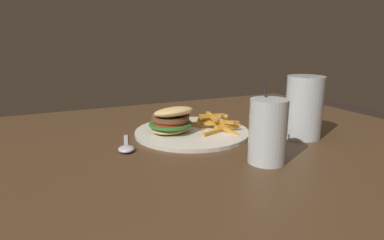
{
  "coord_description": "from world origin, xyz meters",
  "views": [
    {
      "loc": [
        0.27,
        0.62,
        1.01
      ],
      "look_at": [
        -0.08,
        -0.15,
        0.79
      ],
      "focal_mm": 30.0,
      "sensor_mm": 36.0,
      "label": 1
    }
  ],
  "objects": [
    {
      "name": "dining_table",
      "position": [
        0.0,
        0.0,
        0.66
      ],
      "size": [
        1.43,
        1.18,
        0.75
      ],
      "color": "#4C331E",
      "rests_on": "ground_plane"
    },
    {
      "name": "meal_plate_near",
      "position": [
        -0.06,
        -0.15,
        0.78
      ],
      "size": [
        0.31,
        0.31,
        0.09
      ],
      "color": "silver",
      "rests_on": "dining_table"
    },
    {
      "name": "spoon",
      "position": [
        0.11,
        -0.09,
        0.76
      ],
      "size": [
        0.05,
        0.15,
        0.01
      ],
      "rotation": [
        0.0,
        0.0,
        1.35
      ],
      "color": "silver",
      "rests_on": "dining_table"
    },
    {
      "name": "juice_glass",
      "position": [
        -0.14,
        0.11,
        0.81
      ],
      "size": [
        0.08,
        0.08,
        0.17
      ],
      "color": "silver",
      "rests_on": "dining_table"
    },
    {
      "name": "beer_glass",
      "position": [
        -0.33,
        0.0,
        0.83
      ],
      "size": [
        0.09,
        0.09,
        0.16
      ],
      "color": "silver",
      "rests_on": "dining_table"
    }
  ]
}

